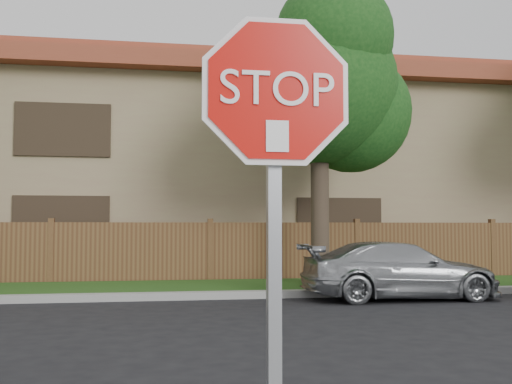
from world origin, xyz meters
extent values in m
cube|color=gray|center=(0.00, 8.15, 0.07)|extent=(70.00, 0.30, 0.15)
cube|color=#1E4714|center=(0.00, 9.80, 0.06)|extent=(70.00, 3.00, 0.12)
cube|color=#55331E|center=(0.00, 11.40, 0.80)|extent=(70.00, 0.12, 1.60)
cube|color=#9D8162|center=(0.00, 17.00, 3.00)|extent=(34.00, 8.00, 6.00)
cube|color=brown|center=(0.00, 17.00, 6.25)|extent=(35.20, 9.20, 0.50)
cube|color=brown|center=(0.00, 17.00, 6.85)|extent=(33.00, 5.50, 0.70)
cylinder|color=#382B21|center=(2.50, 9.70, 1.96)|extent=(0.44, 0.44, 3.92)
sphere|color=#133F13|center=(2.50, 9.70, 4.90)|extent=(3.80, 3.80, 3.80)
sphere|color=#133F13|center=(3.40, 10.00, 4.34)|extent=(3.00, 3.00, 3.00)
sphere|color=#133F13|center=(1.70, 9.30, 4.62)|extent=(3.20, 3.20, 3.20)
sphere|color=#133F13|center=(2.70, 9.10, 5.95)|extent=(2.80, 2.80, 2.80)
cube|color=gray|center=(-0.80, -1.44, 1.25)|extent=(0.06, 0.06, 2.30)
cylinder|color=white|center=(-0.80, -1.50, 2.15)|extent=(1.01, 0.02, 1.01)
cylinder|color=red|center=(-0.80, -1.51, 2.15)|extent=(0.93, 0.02, 0.93)
cube|color=white|center=(-0.80, -1.53, 1.93)|extent=(0.11, 0.00, 0.15)
imported|color=#9EA2A5|center=(3.57, 7.47, 0.59)|extent=(4.09, 1.70, 1.18)
camera|label=1|loc=(-1.36, -4.28, 1.50)|focal=42.00mm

